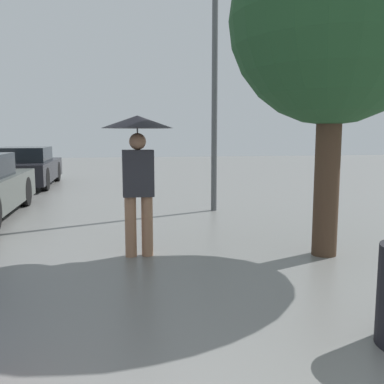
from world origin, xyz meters
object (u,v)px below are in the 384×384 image
Objects in this scene: tree at (333,22)px; street_lamp at (215,66)px; pedestrian at (138,151)px; parked_car_farthest at (25,168)px.

street_lamp reaches higher than tree.
parked_car_farthest is (-3.00, 8.34, -0.80)m from pedestrian.
tree is 0.86× the size of street_lamp.
tree is (5.41, -8.72, 2.39)m from parked_car_farthest.
street_lamp is at bearing 61.04° from pedestrian.
tree is 3.59m from street_lamp.
parked_car_farthest is 7.42m from street_lamp.
parked_car_farthest is at bearing 121.84° from tree.
street_lamp is at bearing -47.59° from parked_car_farthest.
street_lamp is (-0.67, 3.53, -0.02)m from tree.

